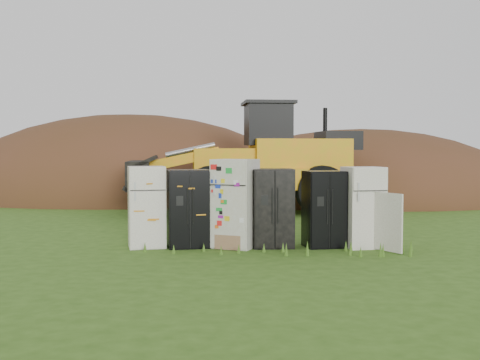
{
  "coord_description": "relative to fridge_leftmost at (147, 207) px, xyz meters",
  "views": [
    {
      "loc": [
        -0.28,
        -12.86,
        2.12
      ],
      "look_at": [
        -0.37,
        2.0,
        1.34
      ],
      "focal_mm": 45.0,
      "sensor_mm": 36.0,
      "label": 1
    }
  ],
  "objects": [
    {
      "name": "ground",
      "position": [
        2.37,
        0.01,
        -0.87
      ],
      "size": [
        120.0,
        120.0,
        0.0
      ],
      "primitive_type": "plane",
      "color": "#315516",
      "rests_on": "ground"
    },
    {
      "name": "fridge_black_side",
      "position": [
        0.89,
        -0.0,
        -0.04
      ],
      "size": [
        0.99,
        0.85,
        1.67
      ],
      "primitive_type": null,
      "rotation": [
        0.0,
        0.0,
        0.21
      ],
      "color": "black",
      "rests_on": "ground"
    },
    {
      "name": "fridge_dark_mid",
      "position": [
        2.71,
        0.02,
        -0.03
      ],
      "size": [
        0.91,
        0.77,
        1.69
      ],
      "primitive_type": null,
      "rotation": [
        0.0,
        0.0,
        0.08
      ],
      "color": "black",
      "rests_on": "ground"
    },
    {
      "name": "fridge_leftmost",
      "position": [
        0.0,
        0.0,
        0.0
      ],
      "size": [
        0.92,
        0.9,
        1.74
      ],
      "primitive_type": null,
      "rotation": [
        0.0,
        0.0,
        0.24
      ],
      "color": "white",
      "rests_on": "ground"
    },
    {
      "name": "fridge_black_right",
      "position": [
        3.82,
        0.05,
        -0.05
      ],
      "size": [
        0.94,
        0.83,
        1.64
      ],
      "primitive_type": null,
      "rotation": [
        0.0,
        0.0,
        0.2
      ],
      "color": "black",
      "rests_on": "ground"
    },
    {
      "name": "fridge_sticker",
      "position": [
        1.9,
        -0.02,
        0.08
      ],
      "size": [
        1.07,
        1.04,
        1.89
      ],
      "primitive_type": null,
      "rotation": [
        0.0,
        0.0,
        -0.38
      ],
      "color": "silver",
      "rests_on": "ground"
    },
    {
      "name": "dirt_mound_left",
      "position": [
        -2.98,
        13.66,
        -0.87
      ],
      "size": [
        15.5,
        11.63,
        7.25
      ],
      "primitive_type": "ellipsoid",
      "color": "#4C3018",
      "rests_on": "ground"
    },
    {
      "name": "wheel_loader",
      "position": [
        1.98,
        6.92,
        0.96
      ],
      "size": [
        7.85,
        3.85,
        3.66
      ],
      "primitive_type": null,
      "rotation": [
        0.0,
        0.0,
        0.11
      ],
      "color": "orange",
      "rests_on": "ground"
    },
    {
      "name": "fridge_open_door",
      "position": [
        4.65,
        -0.01,
        -0.01
      ],
      "size": [
        0.91,
        0.87,
        1.73
      ],
      "primitive_type": null,
      "rotation": [
        0.0,
        0.0,
        0.21
      ],
      "color": "white",
      "rests_on": "ground"
    },
    {
      "name": "dirt_mound_right",
      "position": [
        6.96,
        12.17,
        -0.87
      ],
      "size": [
        13.55,
        9.94,
        5.87
      ],
      "primitive_type": "ellipsoid",
      "color": "#4C3018",
      "rests_on": "ground"
    }
  ]
}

